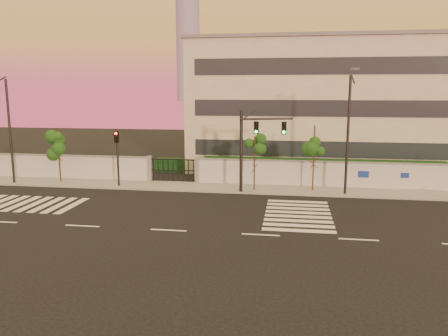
{
  "coord_description": "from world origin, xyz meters",
  "views": [
    {
      "loc": [
        6.43,
        -22.04,
        7.51
      ],
      "look_at": [
        2.13,
        6.0,
        2.45
      ],
      "focal_mm": 35.0,
      "sensor_mm": 36.0,
      "label": 1
    }
  ],
  "objects": [
    {
      "name": "streetlight_west",
      "position": [
        -15.64,
        9.4,
        4.75
      ],
      "size": [
        0.52,
        2.11,
        8.79
      ],
      "color": "black",
      "rests_on": "ground"
    },
    {
      "name": "institutional_building",
      "position": [
        9.0,
        21.99,
        6.16
      ],
      "size": [
        24.4,
        12.4,
        12.25
      ],
      "color": "beige",
      "rests_on": "ground"
    },
    {
      "name": "hedge_row",
      "position": [
        1.17,
        14.74,
        0.82
      ],
      "size": [
        41.0,
        4.25,
        1.8
      ],
      "color": "#0F3515",
      "rests_on": "ground"
    },
    {
      "name": "traffic_signal_main",
      "position": [
        3.67,
        9.15,
        3.86
      ],
      "size": [
        3.78,
        1.38,
        6.1
      ],
      "rotation": [
        0.0,
        0.0,
        0.34
      ],
      "color": "black",
      "rests_on": "ground"
    },
    {
      "name": "road_markings",
      "position": [
        -1.58,
        3.76,
        0.01
      ],
      "size": [
        57.0,
        7.62,
        0.02
      ],
      "color": "silver",
      "rests_on": "ground"
    },
    {
      "name": "distant_skyscraper",
      "position": [
        -65.0,
        280.0,
        61.98
      ],
      "size": [
        16.0,
        16.0,
        118.0
      ],
      "color": "gray",
      "rests_on": "ground"
    },
    {
      "name": "street_tree_c",
      "position": [
        -12.1,
        10.54,
        3.18
      ],
      "size": [
        1.47,
        1.17,
        4.32
      ],
      "color": "#382314",
      "rests_on": "ground"
    },
    {
      "name": "sidewalk",
      "position": [
        0.0,
        10.5,
        0.07
      ],
      "size": [
        60.0,
        3.0,
        0.15
      ],
      "primitive_type": "cube",
      "color": "gray",
      "rests_on": "ground"
    },
    {
      "name": "street_tree_e",
      "position": [
        8.17,
        10.51,
        3.65
      ],
      "size": [
        1.41,
        1.13,
        4.96
      ],
      "color": "#382314",
      "rests_on": "ground"
    },
    {
      "name": "streetlight_east",
      "position": [
        10.41,
        9.42,
        4.83
      ],
      "size": [
        0.53,
        2.15,
        8.95
      ],
      "color": "black",
      "rests_on": "ground"
    },
    {
      "name": "perimeter_wall",
      "position": [
        0.1,
        12.0,
        1.07
      ],
      "size": [
        60.0,
        0.36,
        2.2
      ],
      "color": "#ADAFB4",
      "rests_on": "ground"
    },
    {
      "name": "street_tree_d",
      "position": [
        3.83,
        9.96,
        3.06
      ],
      "size": [
        1.37,
        1.09,
        4.15
      ],
      "color": "#382314",
      "rests_on": "ground"
    },
    {
      "name": "traffic_signal_secondary",
      "position": [
        -6.78,
        9.68,
        2.92
      ],
      "size": [
        0.36,
        0.34,
        4.6
      ],
      "rotation": [
        0.0,
        0.0,
        0.33
      ],
      "color": "black",
      "rests_on": "ground"
    },
    {
      "name": "ground",
      "position": [
        0.0,
        0.0,
        0.0
      ],
      "size": [
        120.0,
        120.0,
        0.0
      ],
      "primitive_type": "plane",
      "color": "black",
      "rests_on": "ground"
    }
  ]
}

